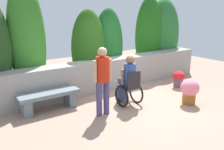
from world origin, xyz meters
The scene contains 8 objects.
ground_plane centered at (0.00, 0.00, 0.00)m, with size 13.58×13.58×0.00m, color #A2816D.
stone_retaining_wall centered at (0.00, 1.42, 0.47)m, with size 7.45×0.55×0.94m, color #99958E.
hedge_backdrop centered at (0.18, 2.07, 1.41)m, with size 7.83×1.15×3.21m.
stone_bench centered at (-2.10, 0.82, 0.31)m, with size 1.49×0.46×0.47m.
person_in_wheelchair centered at (-0.26, 0.00, 0.62)m, with size 0.53×0.66×1.33m.
person_standing_companion centered at (-1.14, -0.15, 0.93)m, with size 0.49×0.30×1.62m.
flower_pot_purple_near centered at (1.10, -0.87, 0.37)m, with size 0.49×0.49×0.68m.
flower_pot_terracotta_by_wall centered at (1.98, 0.24, 0.30)m, with size 0.40×0.40×0.53m.
Camera 1 is at (-3.95, -4.62, 2.44)m, focal length 38.45 mm.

